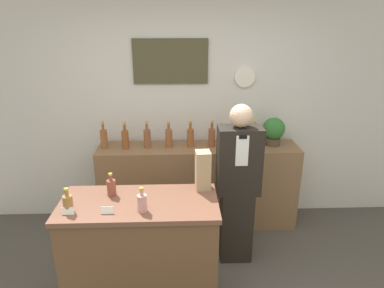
% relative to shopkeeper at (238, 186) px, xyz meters
% --- Properties ---
extents(back_wall, '(5.20, 0.09, 2.70)m').
position_rel_shopkeeper_xyz_m(back_wall, '(-0.47, 0.93, 0.56)').
color(back_wall, silver).
rests_on(back_wall, ground_plane).
extents(back_shelf, '(2.24, 0.45, 0.97)m').
position_rel_shopkeeper_xyz_m(back_shelf, '(-0.34, 0.65, -0.32)').
color(back_shelf, brown).
rests_on(back_shelf, ground_plane).
extents(display_counter, '(1.23, 0.57, 0.97)m').
position_rel_shopkeeper_xyz_m(display_counter, '(-0.87, -0.56, -0.31)').
color(display_counter, brown).
rests_on(display_counter, ground_plane).
extents(shopkeeper, '(0.41, 0.26, 1.60)m').
position_rel_shopkeeper_xyz_m(shopkeeper, '(0.00, 0.00, 0.00)').
color(shopkeeper, black).
rests_on(shopkeeper, ground_plane).
extents(potted_plant, '(0.25, 0.25, 0.32)m').
position_rel_shopkeeper_xyz_m(potted_plant, '(0.50, 0.68, 0.34)').
color(potted_plant, '#4C3D2D').
rests_on(potted_plant, back_shelf).
extents(paper_bag, '(0.13, 0.14, 0.33)m').
position_rel_shopkeeper_xyz_m(paper_bag, '(-0.36, -0.36, 0.34)').
color(paper_bag, tan).
rests_on(paper_bag, display_counter).
extents(price_card_left, '(0.09, 0.02, 0.06)m').
position_rel_shopkeeper_xyz_m(price_card_left, '(-1.37, -0.73, 0.20)').
color(price_card_left, white).
rests_on(price_card_left, display_counter).
extents(price_card_right, '(0.09, 0.02, 0.06)m').
position_rel_shopkeeper_xyz_m(price_card_right, '(-1.08, -0.73, 0.20)').
color(price_card_right, white).
rests_on(price_card_right, display_counter).
extents(counter_bottle_0, '(0.07, 0.07, 0.19)m').
position_rel_shopkeeper_xyz_m(counter_bottle_0, '(-1.37, -0.69, 0.25)').
color(counter_bottle_0, olive).
rests_on(counter_bottle_0, display_counter).
extents(counter_bottle_1, '(0.07, 0.07, 0.19)m').
position_rel_shopkeeper_xyz_m(counter_bottle_1, '(-1.10, -0.45, 0.25)').
color(counter_bottle_1, brown).
rests_on(counter_bottle_1, display_counter).
extents(counter_bottle_2, '(0.07, 0.07, 0.19)m').
position_rel_shopkeeper_xyz_m(counter_bottle_2, '(-0.83, -0.70, 0.25)').
color(counter_bottle_2, tan).
rests_on(counter_bottle_2, display_counter).
extents(shelf_bottle_0, '(0.08, 0.08, 0.30)m').
position_rel_shopkeeper_xyz_m(shelf_bottle_0, '(-1.38, 0.66, 0.28)').
color(shelf_bottle_0, brown).
rests_on(shelf_bottle_0, back_shelf).
extents(shelf_bottle_1, '(0.08, 0.08, 0.30)m').
position_rel_shopkeeper_xyz_m(shelf_bottle_1, '(-1.14, 0.63, 0.28)').
color(shelf_bottle_1, brown).
rests_on(shelf_bottle_1, back_shelf).
extents(shelf_bottle_2, '(0.08, 0.08, 0.30)m').
position_rel_shopkeeper_xyz_m(shelf_bottle_2, '(-0.91, 0.65, 0.28)').
color(shelf_bottle_2, brown).
rests_on(shelf_bottle_2, back_shelf).
extents(shelf_bottle_3, '(0.08, 0.08, 0.30)m').
position_rel_shopkeeper_xyz_m(shelf_bottle_3, '(-0.67, 0.65, 0.28)').
color(shelf_bottle_3, brown).
rests_on(shelf_bottle_3, back_shelf).
extents(shelf_bottle_4, '(0.08, 0.08, 0.30)m').
position_rel_shopkeeper_xyz_m(shelf_bottle_4, '(-0.43, 0.66, 0.28)').
color(shelf_bottle_4, brown).
rests_on(shelf_bottle_4, back_shelf).
extents(shelf_bottle_5, '(0.08, 0.08, 0.30)m').
position_rel_shopkeeper_xyz_m(shelf_bottle_5, '(-0.19, 0.66, 0.28)').
color(shelf_bottle_5, brown).
rests_on(shelf_bottle_5, back_shelf).
extents(shelf_bottle_6, '(0.08, 0.08, 0.30)m').
position_rel_shopkeeper_xyz_m(shelf_bottle_6, '(0.04, 0.64, 0.28)').
color(shelf_bottle_6, brown).
rests_on(shelf_bottle_6, back_shelf).
extents(shelf_bottle_7, '(0.08, 0.08, 0.30)m').
position_rel_shopkeeper_xyz_m(shelf_bottle_7, '(0.28, 0.65, 0.28)').
color(shelf_bottle_7, brown).
rests_on(shelf_bottle_7, back_shelf).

